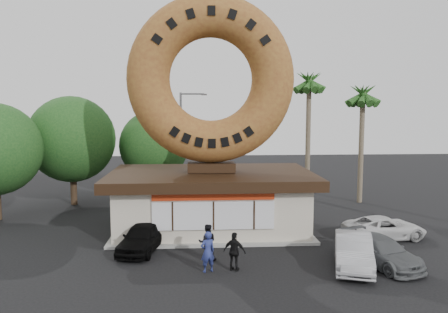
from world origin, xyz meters
name	(u,v)px	position (x,y,z in m)	size (l,w,h in m)	color
ground	(216,268)	(0.00, 0.00, 0.00)	(90.00, 90.00, 0.00)	black
donut_shop	(211,199)	(0.00, 5.98, 1.77)	(11.20, 7.20, 3.80)	beige
giant_donut	(211,79)	(0.00, 6.00, 8.35)	(9.10, 9.10, 2.32)	olive
tree_west	(72,139)	(-9.50, 13.00, 4.64)	(6.00, 6.00, 7.65)	#473321
tree_mid	(154,145)	(-4.00, 15.00, 4.02)	(5.20, 5.20, 6.63)	#473321
palm_near	(309,86)	(7.50, 14.00, 8.41)	(2.60, 2.60, 9.75)	#726651
palm_far	(363,99)	(11.00, 12.50, 7.48)	(2.60, 2.60, 8.75)	#726651
street_lamp	(183,138)	(-1.86, 16.00, 4.48)	(2.11, 0.20, 8.00)	#59595E
person_left	(208,252)	(-0.38, -0.42, 0.86)	(0.63, 0.41, 1.73)	navy
person_center	(207,242)	(-0.36, 0.98, 0.82)	(0.80, 0.62, 1.65)	black
person_right	(235,252)	(0.75, -0.36, 0.82)	(0.96, 0.40, 1.64)	black
car_black	(142,237)	(-3.43, 2.47, 0.67)	(1.58, 3.93, 1.34)	black
car_silver	(353,251)	(5.88, -0.26, 0.70)	(1.49, 4.26, 1.41)	#A0A0A4
car_grey	(381,251)	(7.17, -0.05, 0.61)	(1.70, 4.19, 1.22)	#5C5F61
car_white	(385,228)	(8.97, 3.63, 0.59)	(1.96, 4.26, 1.18)	silver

